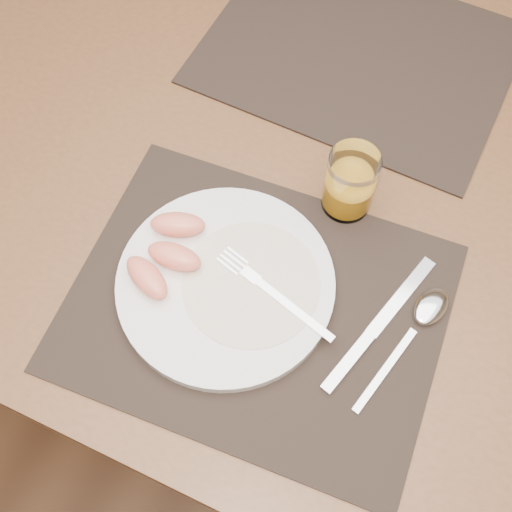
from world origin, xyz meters
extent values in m
plane|color=#55341D|center=(0.00, 0.00, 0.00)|extent=(5.00, 5.00, 0.00)
cube|color=brown|center=(0.00, 0.00, 0.73)|extent=(1.40, 0.90, 0.04)
cylinder|color=brown|center=(-0.62, 0.37, 0.35)|extent=(0.06, 0.06, 0.71)
cube|color=black|center=(0.01, -0.22, 0.75)|extent=(0.47, 0.38, 0.00)
cube|color=black|center=(-0.03, 0.22, 0.75)|extent=(0.46, 0.37, 0.00)
cylinder|color=white|center=(-0.04, -0.21, 0.76)|extent=(0.27, 0.27, 0.02)
cylinder|color=white|center=(-0.01, -0.20, 0.77)|extent=(0.17, 0.17, 0.00)
cube|color=silver|center=(0.05, -0.21, 0.77)|extent=(0.11, 0.04, 0.00)
cube|color=silver|center=(-0.01, -0.19, 0.77)|extent=(0.03, 0.02, 0.00)
cube|color=silver|center=(-0.04, -0.18, 0.77)|extent=(0.04, 0.03, 0.00)
cube|color=silver|center=(0.16, -0.13, 0.76)|extent=(0.05, 0.13, 0.00)
cube|color=silver|center=(0.13, -0.24, 0.76)|extent=(0.04, 0.09, 0.01)
cube|color=silver|center=(0.18, -0.23, 0.76)|extent=(0.04, 0.12, 0.00)
ellipsoid|color=silver|center=(0.20, -0.13, 0.76)|extent=(0.05, 0.06, 0.01)
cylinder|color=white|center=(0.05, -0.04, 0.80)|extent=(0.06, 0.06, 0.10)
cylinder|color=orange|center=(0.05, -0.04, 0.78)|extent=(0.05, 0.05, 0.04)
ellipsoid|color=#F78364|center=(-0.12, -0.25, 0.78)|extent=(0.08, 0.06, 0.03)
ellipsoid|color=#F78364|center=(-0.11, -0.21, 0.78)|extent=(0.07, 0.04, 0.03)
ellipsoid|color=#F78364|center=(-0.12, -0.17, 0.78)|extent=(0.08, 0.06, 0.03)
camera|label=1|loc=(0.13, -0.49, 1.49)|focal=45.00mm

